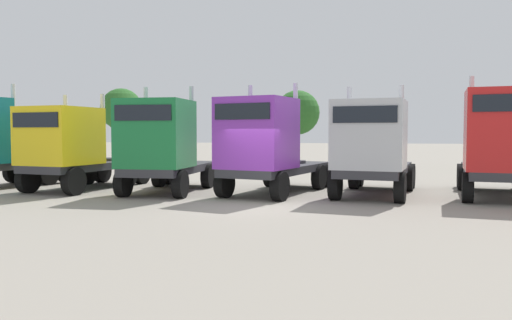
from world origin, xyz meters
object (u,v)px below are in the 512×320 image
semi_truck_yellow (71,147)px  semi_truck_purple (266,146)px  semi_truck_silver (372,148)px  semi_truck_red (501,144)px  semi_truck_green (162,146)px

semi_truck_yellow → semi_truck_purple: (8.02, 0.13, 0.07)m
semi_truck_purple → semi_truck_silver: 3.90m
semi_truck_red → semi_truck_yellow: bearing=-80.2°
semi_truck_yellow → semi_truck_red: semi_truck_red is taller
semi_truck_purple → semi_truck_red: semi_truck_red is taller
semi_truck_silver → semi_truck_green: bearing=-76.8°
semi_truck_yellow → semi_truck_green: (4.03, -0.22, 0.08)m
semi_truck_yellow → semi_truck_silver: size_ratio=0.95×
semi_truck_silver → semi_truck_red: bearing=101.5°
semi_truck_green → semi_truck_silver: (7.88, 0.62, -0.07)m
semi_truck_silver → semi_truck_red: semi_truck_red is taller
semi_truck_green → semi_truck_red: bearing=92.6°
semi_truck_yellow → semi_truck_purple: semi_truck_purple is taller
semi_truck_yellow → semi_truck_silver: bearing=100.0°
semi_truck_green → semi_truck_silver: bearing=93.2°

